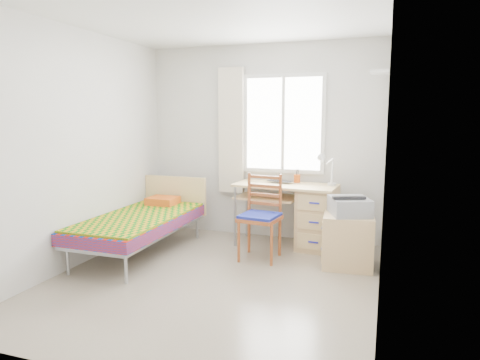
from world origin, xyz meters
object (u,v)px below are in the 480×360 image
Objects in this scene: cabinet at (348,241)px; bed at (143,220)px; chair at (262,211)px; printer at (349,206)px; desk at (312,214)px.

bed is at bearing -177.90° from cabinet.
bed is 1.93× the size of chair.
desk is at bearing 112.33° from printer.
bed is at bearing 167.39° from printer.
bed is 3.38× the size of printer.
chair is 1.00m from printer.
desk is 2.25× the size of cabinet.
cabinet is (0.49, -0.56, -0.14)m from desk.
chair is at bearing 175.86° from cabinet.
desk is 1.33× the size of chair.
desk is at bearing 24.22° from bed.
desk is 2.33× the size of printer.
bed is 3.28× the size of cabinet.
desk is (1.90, 0.86, 0.03)m from bed.
cabinet is (0.98, 0.02, -0.26)m from chair.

